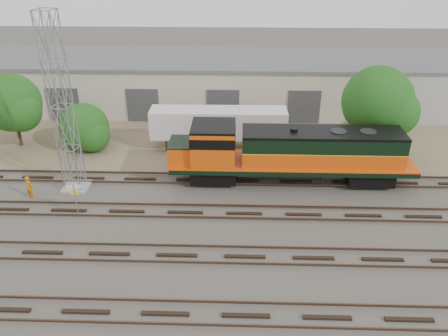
{
  "coord_description": "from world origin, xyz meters",
  "views": [
    {
      "loc": [
        3.42,
        -23.12,
        16.66
      ],
      "look_at": [
        2.55,
        4.0,
        2.2
      ],
      "focal_mm": 35.0,
      "sensor_mm": 36.0,
      "label": 1
    }
  ],
  "objects_px": {
    "locomotive": "(288,153)",
    "semi_trailer": "(222,124)",
    "signal_tower": "(62,110)",
    "worker": "(29,187)"
  },
  "relations": [
    {
      "from": "signal_tower",
      "to": "semi_trailer",
      "type": "distance_m",
      "value": 13.48
    },
    {
      "from": "signal_tower",
      "to": "worker",
      "type": "bearing_deg",
      "value": -152.96
    },
    {
      "from": "semi_trailer",
      "to": "locomotive",
      "type": "bearing_deg",
      "value": -49.81
    },
    {
      "from": "locomotive",
      "to": "semi_trailer",
      "type": "distance_m",
      "value": 7.85
    },
    {
      "from": "locomotive",
      "to": "signal_tower",
      "type": "relative_size",
      "value": 1.43
    },
    {
      "from": "locomotive",
      "to": "semi_trailer",
      "type": "height_order",
      "value": "locomotive"
    },
    {
      "from": "signal_tower",
      "to": "semi_trailer",
      "type": "bearing_deg",
      "value": 34.62
    },
    {
      "from": "locomotive",
      "to": "worker",
      "type": "height_order",
      "value": "locomotive"
    },
    {
      "from": "locomotive",
      "to": "worker",
      "type": "distance_m",
      "value": 18.81
    },
    {
      "from": "worker",
      "to": "semi_trailer",
      "type": "bearing_deg",
      "value": -118.11
    }
  ]
}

